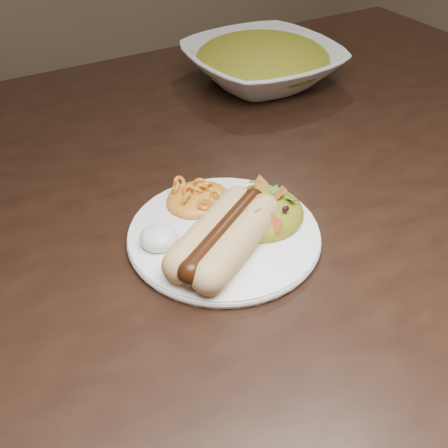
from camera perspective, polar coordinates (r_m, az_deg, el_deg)
table at (r=0.74m, az=-6.94°, el=-2.05°), size 1.60×0.90×0.75m
plate at (r=0.60m, az=0.00°, el=-1.17°), size 0.27×0.27×0.01m
hotdog at (r=0.56m, az=0.03°, el=-1.23°), size 0.13×0.13×0.04m
mac_and_cheese at (r=0.63m, az=-2.80°, el=3.52°), size 0.09×0.08×0.03m
sour_cream at (r=0.57m, az=-7.14°, el=-1.13°), size 0.05×0.05×0.03m
taco_salad at (r=0.60m, az=4.00°, el=2.04°), size 0.10×0.10×0.05m
serving_bowl at (r=0.96m, az=4.19°, el=16.88°), size 0.27×0.27×0.06m
bowl_filling at (r=0.96m, az=4.24°, el=17.89°), size 0.30×0.30×0.06m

